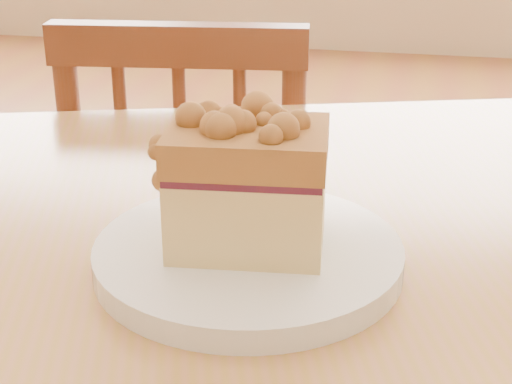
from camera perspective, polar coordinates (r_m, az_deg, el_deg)
cafe_table_main at (r=0.70m, az=-7.56°, el=-11.70°), size 1.31×1.06×0.75m
cafe_chair_main at (r=1.32m, az=-4.07°, el=-4.54°), size 0.43×0.43×0.85m
plate at (r=0.61m, az=-0.57°, el=-4.70°), size 0.24×0.24×0.02m
cake_slice at (r=0.58m, az=-0.67°, el=0.92°), size 0.13×0.10×0.11m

